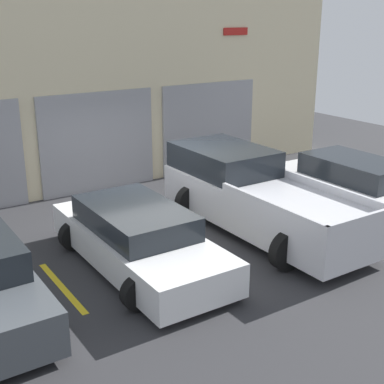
{
  "coord_description": "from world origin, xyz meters",
  "views": [
    {
      "loc": [
        -5.9,
        -10.36,
        4.68
      ],
      "look_at": [
        0.0,
        -1.39,
        1.1
      ],
      "focal_mm": 50.0,
      "sensor_mm": 36.0,
      "label": 1
    }
  ],
  "objects": [
    {
      "name": "shophouse_building",
      "position": [
        -0.01,
        3.29,
        2.77
      ],
      "size": [
        16.19,
        0.68,
        5.65
      ],
      "color": "beige",
      "rests_on": "ground"
    },
    {
      "name": "parking_stripe_right",
      "position": [
        3.14,
        -1.89,
        0.0
      ],
      "size": [
        0.12,
        2.2,
        0.01
      ],
      "primitive_type": "cube",
      "color": "gold",
      "rests_on": "ground"
    },
    {
      "name": "van_right",
      "position": [
        -1.57,
        -1.87,
        0.57
      ],
      "size": [
        2.13,
        4.63,
        1.21
      ],
      "color": "white",
      "rests_on": "ground"
    },
    {
      "name": "parking_stripe_left",
      "position": [
        -3.14,
        -1.89,
        0.0
      ],
      "size": [
        0.12,
        2.2,
        0.01
      ],
      "primitive_type": "cube",
      "color": "gold",
      "rests_on": "ground"
    },
    {
      "name": "ground_plane",
      "position": [
        0.0,
        0.0,
        0.0
      ],
      "size": [
        28.0,
        28.0,
        0.0
      ],
      "primitive_type": "plane",
      "color": "#2D2D30"
    },
    {
      "name": "parking_stripe_centre",
      "position": [
        -0.0,
        -1.89,
        0.0
      ],
      "size": [
        0.12,
        2.2,
        0.01
      ],
      "primitive_type": "cube",
      "color": "gold",
      "rests_on": "ground"
    },
    {
      "name": "pickup_truck",
      "position": [
        1.57,
        -1.59,
        0.79
      ],
      "size": [
        2.44,
        5.45,
        1.68
      ],
      "color": "silver",
      "rests_on": "ground"
    },
    {
      "name": "sedan_white",
      "position": [
        4.71,
        -1.86,
        0.57
      ],
      "size": [
        2.1,
        4.7,
        1.23
      ],
      "color": "white",
      "rests_on": "ground"
    }
  ]
}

